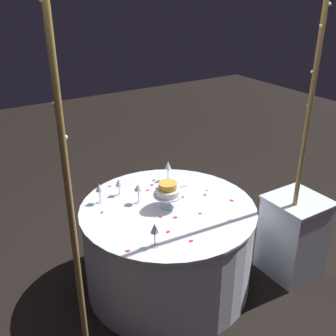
% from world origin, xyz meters
% --- Properties ---
extents(ground_plane, '(12.00, 12.00, 0.00)m').
position_xyz_m(ground_plane, '(0.00, 0.00, 0.00)').
color(ground_plane, black).
extents(decorative_arch, '(1.86, 0.06, 2.41)m').
position_xyz_m(decorative_arch, '(-0.00, 0.47, 1.53)').
color(decorative_arch, olive).
rests_on(decorative_arch, ground).
extents(main_table, '(1.37, 1.37, 0.74)m').
position_xyz_m(main_table, '(0.00, 0.00, 0.37)').
color(main_table, silver).
rests_on(main_table, ground).
extents(side_table, '(0.45, 0.45, 0.71)m').
position_xyz_m(side_table, '(-0.99, 0.43, 0.36)').
color(side_table, silver).
rests_on(side_table, ground).
extents(tiered_cake, '(0.22, 0.22, 0.21)m').
position_xyz_m(tiered_cake, '(0.00, -0.01, 0.88)').
color(tiered_cake, silver).
rests_on(tiered_cake, main_table).
extents(wine_glass_0, '(0.06, 0.06, 0.18)m').
position_xyz_m(wine_glass_0, '(-0.25, -0.40, 0.87)').
color(wine_glass_0, silver).
rests_on(wine_glass_0, main_table).
extents(wine_glass_1, '(0.06, 0.06, 0.17)m').
position_xyz_m(wine_glass_1, '(0.41, -0.34, 0.86)').
color(wine_glass_1, silver).
rests_on(wine_glass_1, main_table).
extents(wine_glass_2, '(0.06, 0.06, 0.17)m').
position_xyz_m(wine_glass_2, '(0.34, 0.37, 0.86)').
color(wine_glass_2, silver).
rests_on(wine_glass_2, main_table).
extents(wine_glass_3, '(0.07, 0.07, 0.16)m').
position_xyz_m(wine_glass_3, '(0.16, -0.18, 0.86)').
color(wine_glass_3, silver).
rests_on(wine_glass_3, main_table).
extents(wine_glass_4, '(0.06, 0.06, 0.14)m').
position_xyz_m(wine_glass_4, '(0.23, -0.38, 0.84)').
color(wine_glass_4, silver).
rests_on(wine_glass_4, main_table).
extents(cake_knife, '(0.29, 0.08, 0.01)m').
position_xyz_m(cake_knife, '(-0.17, -0.24, 0.74)').
color(cake_knife, silver).
rests_on(cake_knife, main_table).
extents(rose_petal_0, '(0.03, 0.03, 0.00)m').
position_xyz_m(rose_petal_0, '(-0.41, -0.05, 0.74)').
color(rose_petal_0, '#C61951').
rests_on(rose_petal_0, main_table).
extents(rose_petal_1, '(0.04, 0.03, 0.00)m').
position_xyz_m(rose_petal_1, '(-0.00, -0.32, 0.74)').
color(rose_petal_1, '#C61951').
rests_on(rose_petal_1, main_table).
extents(rose_petal_2, '(0.04, 0.03, 0.00)m').
position_xyz_m(rose_petal_2, '(0.52, 0.33, 0.74)').
color(rose_petal_2, '#C61951').
rests_on(rose_petal_2, main_table).
extents(rose_petal_3, '(0.04, 0.05, 0.00)m').
position_xyz_m(rose_petal_3, '(-0.18, -0.07, 0.74)').
color(rose_petal_3, '#C61951').
rests_on(rose_petal_3, main_table).
extents(rose_petal_4, '(0.04, 0.03, 0.00)m').
position_xyz_m(rose_petal_4, '(0.18, 0.29, 0.74)').
color(rose_petal_4, '#C61951').
rests_on(rose_petal_4, main_table).
extents(rose_petal_5, '(0.03, 0.03, 0.00)m').
position_xyz_m(rose_petal_5, '(0.13, 0.10, 0.74)').
color(rose_petal_5, '#C61951').
rests_on(rose_petal_5, main_table).
extents(rose_petal_6, '(0.04, 0.04, 0.00)m').
position_xyz_m(rose_petal_6, '(0.04, 0.16, 0.74)').
color(rose_petal_6, '#C61951').
rests_on(rose_petal_6, main_table).
extents(rose_petal_7, '(0.04, 0.04, 0.00)m').
position_xyz_m(rose_petal_7, '(-0.48, 0.19, 0.74)').
color(rose_petal_7, '#C61951').
rests_on(rose_petal_7, main_table).
extents(rose_petal_8, '(0.04, 0.04, 0.00)m').
position_xyz_m(rose_petal_8, '(-0.15, 0.21, 0.74)').
color(rose_petal_8, '#C61951').
rests_on(rose_petal_8, main_table).
extents(rose_petal_9, '(0.03, 0.04, 0.00)m').
position_xyz_m(rose_petal_9, '(-0.14, -0.45, 0.74)').
color(rose_petal_9, '#C61951').
rests_on(rose_petal_9, main_table).
extents(rose_petal_10, '(0.04, 0.04, 0.00)m').
position_xyz_m(rose_petal_10, '(-0.08, -0.38, 0.74)').
color(rose_petal_10, '#C61951').
rests_on(rose_petal_10, main_table).
extents(rose_petal_11, '(0.03, 0.03, 0.00)m').
position_xyz_m(rose_petal_11, '(0.23, -0.56, 0.74)').
color(rose_petal_11, '#C61951').
rests_on(rose_petal_11, main_table).
extents(rose_petal_12, '(0.03, 0.04, 0.00)m').
position_xyz_m(rose_petal_12, '(0.46, -0.20, 0.74)').
color(rose_petal_12, '#C61951').
rests_on(rose_petal_12, main_table).
extents(rose_petal_13, '(0.03, 0.02, 0.00)m').
position_xyz_m(rose_petal_13, '(0.11, 0.46, 0.74)').
color(rose_petal_13, '#C61951').
rests_on(rose_petal_13, main_table).
extents(rose_petal_14, '(0.03, 0.04, 0.00)m').
position_xyz_m(rose_petal_14, '(-0.36, -0.00, 0.74)').
color(rose_petal_14, '#C61951').
rests_on(rose_petal_14, main_table).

